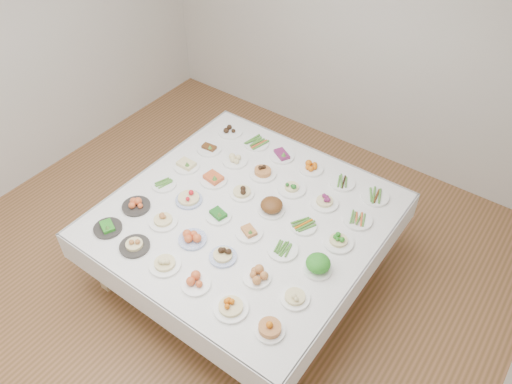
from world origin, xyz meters
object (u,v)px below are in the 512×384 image
Objects in this scene: dish_0 at (107,227)px; dish_18 at (186,164)px; display_table at (245,219)px; dish_35 at (375,196)px.

dish_0 is 0.97× the size of dish_18.
dish_18 reaches higher than display_table.
display_table is 1.13m from dish_35.
dish_0 is at bearing -134.48° from dish_35.
display_table is at bearing 45.46° from dish_0.
dish_35 is at bearing 22.38° from dish_18.
display_table is at bearing -134.42° from dish_35.
dish_35 is at bearing 45.58° from display_table.
dish_35 is (0.79, 0.80, 0.09)m from display_table.
dish_18 is 1.71m from dish_35.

